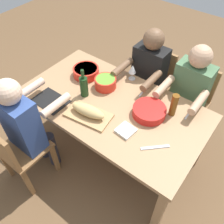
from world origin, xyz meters
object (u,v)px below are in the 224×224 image
(serving_bowl_fruit, at_px, (86,71))
(beer_bottle, at_px, (174,105))
(diner_far_right, at_px, (26,123))
(chair_near_left, at_px, (191,98))
(dining_table, at_px, (112,110))
(bread_loaf, at_px, (88,111))
(serving_bowl_salad, at_px, (105,82))
(diner_near_left, at_px, (188,93))
(chair_far_right, at_px, (16,151))
(wine_glass, at_px, (132,70))
(napkin_stack, at_px, (126,130))
(diner_near_center, at_px, (147,74))
(wine_bottle, at_px, (84,86))
(serving_bowl_greens, at_px, (149,111))
(cutting_board, at_px, (89,115))
(chair_near_center, at_px, (153,81))

(serving_bowl_fruit, relative_size, beer_bottle, 1.21)
(diner_far_right, bearing_deg, chair_near_left, -123.89)
(dining_table, bearing_deg, bread_loaf, 73.53)
(serving_bowl_salad, bearing_deg, chair_near_left, -135.84)
(serving_bowl_fruit, bearing_deg, diner_far_right, 89.53)
(diner_far_right, relative_size, diner_near_left, 1.00)
(serving_bowl_salad, xyz_separation_m, beer_bottle, (-0.69, -0.07, 0.05))
(chair_near_left, distance_m, bread_loaf, 1.22)
(diner_far_right, bearing_deg, chair_far_right, 90.00)
(diner_near_left, xyz_separation_m, wine_glass, (0.54, 0.21, 0.16))
(napkin_stack, bearing_deg, diner_near_center, -70.33)
(chair_near_left, xyz_separation_m, napkin_stack, (0.19, 0.99, 0.27))
(diner_far_right, bearing_deg, wine_bottle, -109.41)
(serving_bowl_salad, xyz_separation_m, serving_bowl_greens, (-0.53, 0.05, -0.02))
(diner_near_left, relative_size, cutting_board, 3.00)
(cutting_board, xyz_separation_m, wine_glass, (-0.01, -0.65, 0.11))
(chair_far_right, xyz_separation_m, serving_bowl_greens, (-0.81, -0.89, 0.30))
(serving_bowl_greens, relative_size, cutting_board, 0.73)
(diner_near_left, xyz_separation_m, serving_bowl_greens, (0.14, 0.52, 0.09))
(serving_bowl_greens, bearing_deg, serving_bowl_salad, -5.89)
(dining_table, height_order, cutting_board, cutting_board)
(chair_far_right, bearing_deg, beer_bottle, -133.50)
(diner_near_left, bearing_deg, chair_near_center, -21.11)
(diner_near_left, xyz_separation_m, napkin_stack, (0.19, 0.80, 0.05))
(chair_near_left, bearing_deg, dining_table, 59.26)
(serving_bowl_greens, distance_m, cutting_board, 0.53)
(diner_far_right, relative_size, serving_bowl_fruit, 4.52)
(diner_near_left, bearing_deg, chair_near_left, -90.00)
(serving_bowl_greens, bearing_deg, diner_near_center, -57.23)
(bread_loaf, xyz_separation_m, wine_bottle, (0.21, -0.18, 0.04))
(serving_bowl_salad, xyz_separation_m, wine_glass, (-0.13, -0.26, 0.06))
(cutting_board, relative_size, beer_bottle, 1.82)
(diner_near_center, distance_m, serving_bowl_greens, 0.63)
(diner_near_left, relative_size, wine_glass, 7.23)
(beer_bottle, xyz_separation_m, napkin_stack, (0.21, 0.41, -0.10))
(bread_loaf, bearing_deg, wine_glass, -90.98)
(chair_near_center, height_order, napkin_stack, chair_near_center)
(diner_near_left, distance_m, wine_glass, 0.60)
(wine_bottle, relative_size, beer_bottle, 1.32)
(diner_near_left, relative_size, bread_loaf, 3.75)
(serving_bowl_fruit, height_order, napkin_stack, serving_bowl_fruit)
(dining_table, relative_size, beer_bottle, 7.86)
(wine_bottle, bearing_deg, diner_far_right, 70.59)
(diner_far_right, relative_size, cutting_board, 3.00)
(chair_near_left, relative_size, beer_bottle, 3.86)
(chair_near_left, relative_size, wine_bottle, 2.93)
(diner_far_right, relative_size, chair_near_left, 1.41)
(serving_bowl_greens, distance_m, bread_loaf, 0.53)
(serving_bowl_salad, bearing_deg, cutting_board, 107.42)
(beer_bottle, bearing_deg, dining_table, 24.15)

